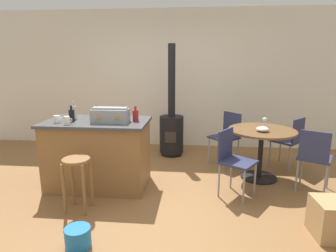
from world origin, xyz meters
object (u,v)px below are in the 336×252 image
(dining_table, at_px, (261,141))
(bottle_1, at_px, (72,115))
(wood_stove, at_px, (172,128))
(cup_1, at_px, (67,120))
(bottle_0, at_px, (136,115))
(cup_2, at_px, (57,119))
(plastic_bucket, at_px, (78,237))
(serving_bowl, at_px, (263,129))
(bottle_2, at_px, (97,113))
(bottle_3, at_px, (74,112))
(toolbox, at_px, (110,115))
(wine_glass, at_px, (265,120))
(folding_chair_left, at_px, (227,134))
(kitchen_island, at_px, (98,153))
(cup_0, at_px, (106,114))
(folding_chair_far, at_px, (290,139))
(folding_chair_near, at_px, (314,156))
(folding_chair_right, at_px, (233,157))
(wooden_stool, at_px, (77,174))

(dining_table, xyz_separation_m, bottle_1, (-2.61, -0.55, 0.44))
(bottle_1, bearing_deg, wood_stove, 51.29)
(wood_stove, bearing_deg, cup_1, -124.82)
(bottle_0, distance_m, cup_2, 1.02)
(cup_2, distance_m, plastic_bucket, 1.64)
(cup_1, bearing_deg, bottle_1, 97.19)
(cup_1, height_order, serving_bowl, cup_1)
(dining_table, xyz_separation_m, bottle_0, (-1.76, -0.47, 0.44))
(bottle_2, distance_m, bottle_3, 0.31)
(toolbox, height_order, wine_glass, toolbox)
(toolbox, height_order, serving_bowl, toolbox)
(folding_chair_left, height_order, bottle_2, bottle_2)
(bottle_2, distance_m, serving_bowl, 2.34)
(kitchen_island, xyz_separation_m, dining_table, (2.30, 0.48, 0.10))
(toolbox, xyz_separation_m, cup_0, (-0.16, 0.32, -0.04))
(bottle_3, relative_size, wine_glass, 1.72)
(kitchen_island, relative_size, cup_1, 12.89)
(wood_stove, height_order, serving_bowl, wood_stove)
(folding_chair_far, relative_size, cup_0, 6.80)
(folding_chair_near, relative_size, bottle_1, 4.08)
(serving_bowl, bearing_deg, bottle_2, -174.76)
(bottle_0, xyz_separation_m, cup_0, (-0.47, 0.22, -0.03))
(bottle_1, relative_size, bottle_2, 1.16)
(folding_chair_far, height_order, folding_chair_right, folding_chair_right)
(wooden_stool, xyz_separation_m, bottle_3, (-0.34, 0.79, 0.57))
(cup_2, height_order, serving_bowl, cup_2)
(toolbox, height_order, bottle_3, bottle_3)
(folding_chair_far, relative_size, toolbox, 1.76)
(cup_0, distance_m, cup_1, 0.60)
(kitchen_island, xyz_separation_m, serving_bowl, (2.28, 0.36, 0.32))
(folding_chair_near, xyz_separation_m, cup_0, (-2.83, 0.15, 0.48))
(folding_chair_right, xyz_separation_m, toolbox, (-1.60, 0.02, 0.52))
(folding_chair_near, height_order, folding_chair_right, folding_chair_right)
(toolbox, bearing_deg, kitchen_island, 159.24)
(wine_glass, height_order, plastic_bucket, wine_glass)
(wooden_stool, bearing_deg, bottle_0, 52.43)
(bottle_2, bearing_deg, toolbox, -41.17)
(bottle_2, xyz_separation_m, cup_0, (0.11, 0.08, -0.02))
(wooden_stool, bearing_deg, folding_chair_left, 43.06)
(folding_chair_far, bearing_deg, bottle_0, -157.46)
(folding_chair_right, relative_size, bottle_1, 4.10)
(kitchen_island, relative_size, toolbox, 2.91)
(bottle_0, relative_size, cup_1, 1.89)
(folding_chair_near, bearing_deg, wine_glass, 132.03)
(folding_chair_right, distance_m, bottle_0, 1.39)
(folding_chair_far, bearing_deg, cup_2, -160.78)
(cup_0, distance_m, serving_bowl, 2.22)
(folding_chair_right, xyz_separation_m, bottle_2, (-1.87, 0.25, 0.49))
(dining_table, height_order, toolbox, toolbox)
(folding_chair_left, relative_size, toolbox, 1.83)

